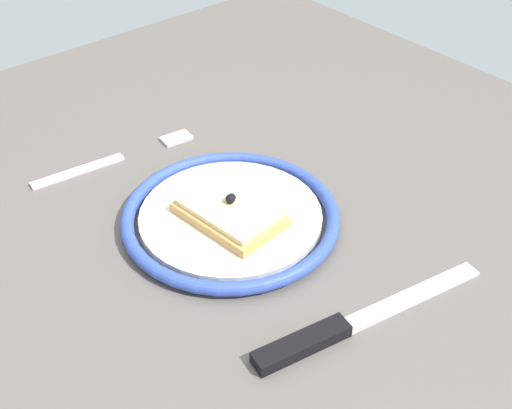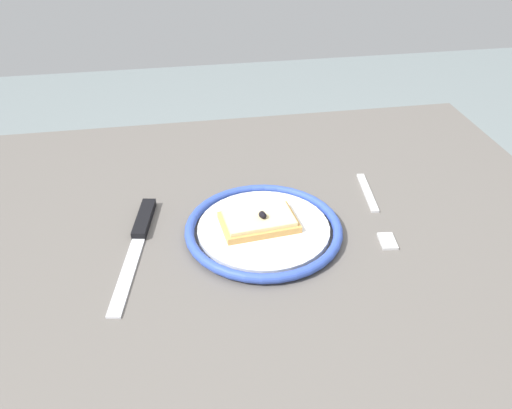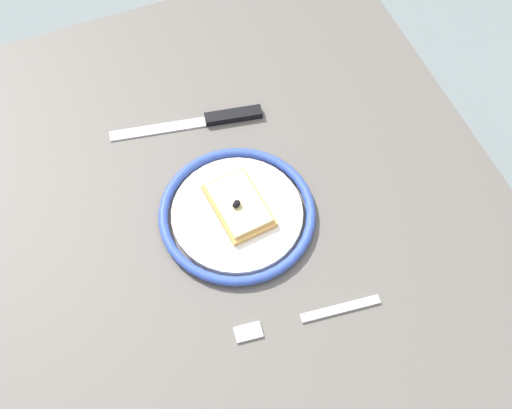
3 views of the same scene
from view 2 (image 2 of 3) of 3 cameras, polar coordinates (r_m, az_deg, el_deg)
The scene contains 5 objects.
dining_table at distance 0.79m, azimuth 2.30°, elevation -10.92°, with size 0.95×0.89×0.78m.
plate at distance 0.75m, azimuth 0.83°, elevation -2.70°, with size 0.23×0.23×0.02m.
pizza_slice_near at distance 0.75m, azimuth 0.31°, elevation -1.77°, with size 0.11×0.08×0.03m.
knife at distance 0.77m, azimuth -12.48°, elevation -3.00°, with size 0.06×0.24×0.01m.
fork at distance 0.83m, azimuth 12.72°, elevation -0.51°, with size 0.04×0.20×0.00m.
Camera 2 is at (0.12, 0.54, 1.24)m, focal length 36.89 mm.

